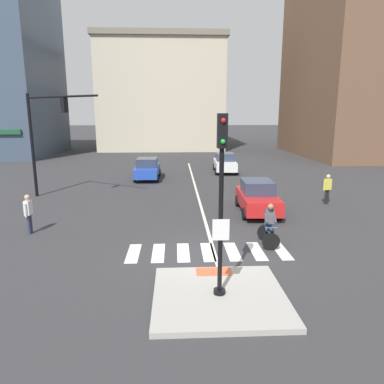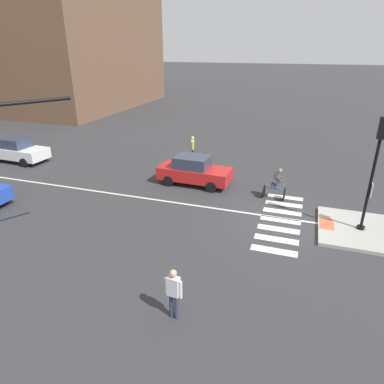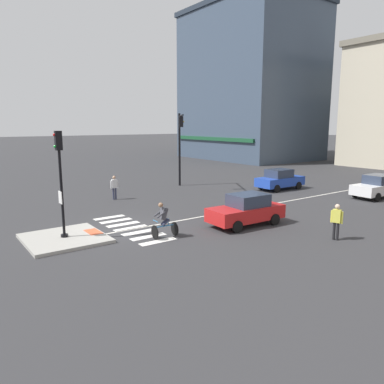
# 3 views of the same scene
# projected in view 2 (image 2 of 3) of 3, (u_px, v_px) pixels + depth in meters

# --- Properties ---
(ground_plane) EXTENTS (300.00, 300.00, 0.00)m
(ground_plane) POSITION_uv_depth(u_px,v_px,m) (288.00, 221.00, 15.60)
(ground_plane) COLOR #333335
(traffic_island) EXTENTS (3.56, 3.43, 0.15)m
(traffic_island) POSITION_uv_depth(u_px,v_px,m) (360.00, 230.00, 14.69)
(traffic_island) COLOR #A3A099
(traffic_island) RESTS_ON ground
(tactile_pad_front) EXTENTS (1.10, 0.60, 0.01)m
(tactile_pad_front) POSITION_uv_depth(u_px,v_px,m) (327.00, 224.00, 15.06)
(tactile_pad_front) COLOR #DB5B38
(tactile_pad_front) RESTS_ON traffic_island
(signal_pole) EXTENTS (0.44, 0.38, 4.77)m
(signal_pole) POSITION_uv_depth(u_px,v_px,m) (375.00, 165.00, 13.53)
(signal_pole) COLOR black
(signal_pole) RESTS_ON traffic_island
(crosswalk_stripe_a) EXTENTS (0.44, 1.80, 0.01)m
(crosswalk_stripe_a) POSITION_uv_depth(u_px,v_px,m) (274.00, 251.00, 13.35)
(crosswalk_stripe_a) COLOR silver
(crosswalk_stripe_a) RESTS_ON ground
(crosswalk_stripe_b) EXTENTS (0.44, 1.80, 0.01)m
(crosswalk_stripe_b) POSITION_uv_depth(u_px,v_px,m) (276.00, 239.00, 14.13)
(crosswalk_stripe_b) COLOR silver
(crosswalk_stripe_b) RESTS_ON ground
(crosswalk_stripe_c) EXTENTS (0.44, 1.80, 0.01)m
(crosswalk_stripe_c) POSITION_uv_depth(u_px,v_px,m) (278.00, 229.00, 14.92)
(crosswalk_stripe_c) COLOR silver
(crosswalk_stripe_c) RESTS_ON ground
(crosswalk_stripe_d) EXTENTS (0.44, 1.80, 0.01)m
(crosswalk_stripe_d) POSITION_uv_depth(u_px,v_px,m) (280.00, 220.00, 15.70)
(crosswalk_stripe_d) COLOR silver
(crosswalk_stripe_d) RESTS_ON ground
(crosswalk_stripe_e) EXTENTS (0.44, 1.80, 0.01)m
(crosswalk_stripe_e) POSITION_uv_depth(u_px,v_px,m) (282.00, 212.00, 16.48)
(crosswalk_stripe_e) COLOR silver
(crosswalk_stripe_e) RESTS_ON ground
(crosswalk_stripe_f) EXTENTS (0.44, 1.80, 0.01)m
(crosswalk_stripe_f) POSITION_uv_depth(u_px,v_px,m) (284.00, 204.00, 17.26)
(crosswalk_stripe_f) COLOR silver
(crosswalk_stripe_f) RESTS_ON ground
(crosswalk_stripe_g) EXTENTS (0.44, 1.80, 0.01)m
(crosswalk_stripe_g) POSITION_uv_depth(u_px,v_px,m) (285.00, 197.00, 18.04)
(crosswalk_stripe_g) COLOR silver
(crosswalk_stripe_g) RESTS_ON ground
(lane_centre_line) EXTENTS (0.14, 28.00, 0.01)m
(lane_centre_line) POSITION_uv_depth(u_px,v_px,m) (100.00, 192.00, 18.73)
(lane_centre_line) COLOR silver
(lane_centre_line) RESTS_ON ground
(building_corner_right) EXTENTS (22.63, 19.16, 21.84)m
(building_corner_right) POSITION_uv_depth(u_px,v_px,m) (56.00, 14.00, 41.85)
(building_corner_right) COLOR brown
(building_corner_right) RESTS_ON ground
(car_red_eastbound_mid) EXTENTS (1.98, 4.17, 1.64)m
(car_red_eastbound_mid) POSITION_uv_depth(u_px,v_px,m) (194.00, 171.00, 19.49)
(car_red_eastbound_mid) COLOR red
(car_red_eastbound_mid) RESTS_ON ground
(car_white_eastbound_distant) EXTENTS (1.99, 4.17, 1.64)m
(car_white_eastbound_distant) POSITION_uv_depth(u_px,v_px,m) (17.00, 150.00, 23.36)
(car_white_eastbound_distant) COLOR white
(car_white_eastbound_distant) RESTS_ON ground
(cyclist) EXTENTS (0.72, 1.13, 1.68)m
(cyclist) POSITION_uv_depth(u_px,v_px,m) (276.00, 183.00, 17.55)
(cyclist) COLOR black
(cyclist) RESTS_ON ground
(pedestrian_at_curb_left) EXTENTS (0.25, 0.55, 1.67)m
(pedestrian_at_curb_left) POSITION_uv_depth(u_px,v_px,m) (173.00, 290.00, 9.71)
(pedestrian_at_curb_left) COLOR #2D334C
(pedestrian_at_curb_left) RESTS_ON ground
(pedestrian_waiting_far_side) EXTENTS (0.53, 0.32, 1.67)m
(pedestrian_waiting_far_side) POSITION_uv_depth(u_px,v_px,m) (193.00, 146.00, 23.57)
(pedestrian_waiting_far_side) COLOR black
(pedestrian_waiting_far_side) RESTS_ON ground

